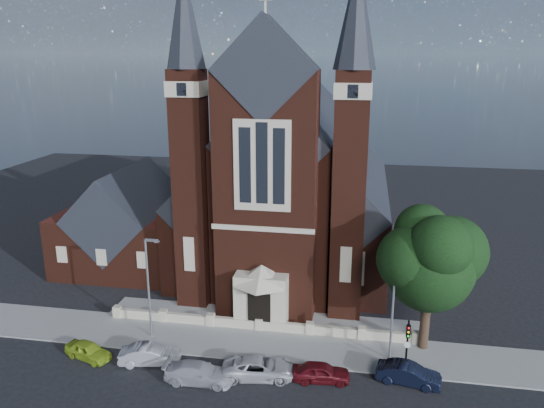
{
  "coord_description": "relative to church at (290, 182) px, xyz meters",
  "views": [
    {
      "loc": [
        7.56,
        -30.42,
        21.13
      ],
      "look_at": [
        0.04,
        12.0,
        8.89
      ],
      "focal_mm": 35.0,
      "sensor_mm": 36.0,
      "label": 1
    }
  ],
  "objects": [
    {
      "name": "street_tree",
      "position": [
        12.6,
        -17.23,
        -1.23
      ],
      "size": [
        6.4,
        6.6,
        10.7
      ],
      "color": "black",
      "rests_on": "ground"
    },
    {
      "name": "pavement_strip",
      "position": [
        0.0,
        -18.44,
        -8.19
      ],
      "size": [
        60.0,
        5.0,
        0.12
      ],
      "primitive_type": "cube",
      "color": "gray",
      "rests_on": "ground"
    },
    {
      "name": "forecourt_wall",
      "position": [
        0.0,
        -16.44,
        -8.19
      ],
      "size": [
        24.0,
        0.4,
        0.9
      ],
      "primitive_type": "cube",
      "color": "#BEAF97",
      "rests_on": "ground"
    },
    {
      "name": "ground",
      "position": [
        0.0,
        -7.94,
        -8.19
      ],
      "size": [
        120.0,
        120.0,
        0.0
      ],
      "primitive_type": "plane",
      "color": "black",
      "rests_on": "ground"
    },
    {
      "name": "car_silver_b",
      "position": [
        -2.62,
        -23.86,
        -7.51
      ],
      "size": [
        4.68,
        1.97,
        1.35
      ],
      "primitive_type": "imported",
      "rotation": [
        0.0,
        0.0,
        1.59
      ],
      "color": "#B4B5BC",
      "rests_on": "ground"
    },
    {
      "name": "street_lamp_left",
      "position": [
        -7.91,
        -18.94,
        -3.59
      ],
      "size": [
        1.16,
        0.22,
        8.09
      ],
      "color": "gray",
      "rests_on": "ground"
    },
    {
      "name": "forecourt_paving",
      "position": [
        0.0,
        -14.44,
        -8.19
      ],
      "size": [
        26.0,
        3.0,
        0.14
      ],
      "primitive_type": "cube",
      "color": "gray",
      "rests_on": "ground"
    },
    {
      "name": "car_silver_a",
      "position": [
        -6.68,
        -22.37,
        -7.48
      ],
      "size": [
        4.47,
        2.3,
        1.4
      ],
      "primitive_type": "imported",
      "rotation": [
        0.0,
        0.0,
        1.77
      ],
      "color": "#95969C",
      "rests_on": "ground"
    },
    {
      "name": "traffic_signal",
      "position": [
        11.0,
        -20.52,
        -5.6
      ],
      "size": [
        0.28,
        0.42,
        4.0
      ],
      "color": "black",
      "rests_on": "ground"
    },
    {
      "name": "car_lime_van",
      "position": [
        -11.32,
        -22.51,
        -7.56
      ],
      "size": [
        3.92,
        2.51,
        1.24
      ],
      "primitive_type": "imported",
      "rotation": [
        0.0,
        0.0,
        1.26
      ],
      "color": "#9BBE26",
      "rests_on": "ground"
    },
    {
      "name": "car_dark_red",
      "position": [
        5.39,
        -22.32,
        -7.53
      ],
      "size": [
        4.0,
        1.92,
        1.32
      ],
      "primitive_type": "imported",
      "rotation": [
        0.0,
        0.0,
        1.67
      ],
      "color": "#560E14",
      "rests_on": "ground"
    },
    {
      "name": "parish_hall",
      "position": [
        -16.0,
        -4.94,
        -4.17
      ],
      "size": [
        12.0,
        12.2,
        10.24
      ],
      "color": "#441C12",
      "rests_on": "ground"
    },
    {
      "name": "church",
      "position": [
        0.0,
        0.0,
        0.0
      ],
      "size": [
        20.01,
        34.9,
        29.2
      ],
      "color": "#441C12",
      "rests_on": "ground"
    },
    {
      "name": "car_navy",
      "position": [
        11.13,
        -21.6,
        -7.49
      ],
      "size": [
        4.41,
        2.18,
        1.39
      ],
      "primitive_type": "imported",
      "rotation": [
        0.0,
        0.0,
        1.4
      ],
      "color": "black",
      "rests_on": "ground"
    },
    {
      "name": "car_white_suv",
      "position": [
        1.23,
        -22.6,
        -7.49
      ],
      "size": [
        5.26,
        3.0,
        1.38
      ],
      "primitive_type": "imported",
      "rotation": [
        0.0,
        0.0,
        1.72
      ],
      "color": "silver",
      "rests_on": "ground"
    },
    {
      "name": "street_lamp_right",
      "position": [
        10.09,
        -18.94,
        -3.59
      ],
      "size": [
        1.16,
        0.22,
        8.09
      ],
      "color": "gray",
      "rests_on": "ground"
    }
  ]
}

